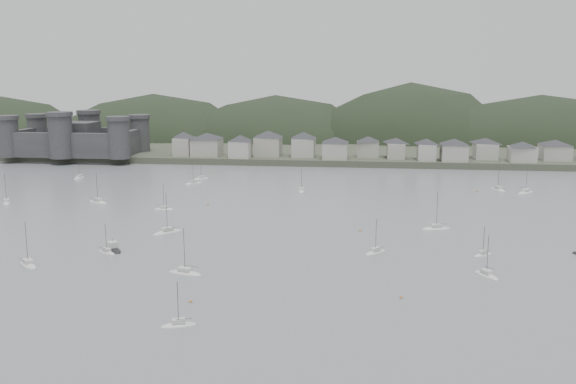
# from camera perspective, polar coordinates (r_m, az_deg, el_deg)

# --- Properties ---
(ground) EXTENTS (900.00, 900.00, 0.00)m
(ground) POSITION_cam_1_polar(r_m,az_deg,el_deg) (129.67, -4.10, -8.77)
(ground) COLOR slate
(ground) RESTS_ON ground
(far_shore_land) EXTENTS (900.00, 250.00, 3.00)m
(far_shore_land) POSITION_cam_1_polar(r_m,az_deg,el_deg) (417.65, 3.70, 4.98)
(far_shore_land) COLOR #383D2D
(far_shore_land) RESTS_ON ground
(forested_ridge) EXTENTS (851.55, 103.94, 102.57)m
(forested_ridge) POSITION_cam_1_polar(r_m,az_deg,el_deg) (393.53, 4.17, 2.75)
(forested_ridge) COLOR black
(forested_ridge) RESTS_ON ground
(castle) EXTENTS (66.00, 43.00, 20.00)m
(castle) POSITION_cam_1_polar(r_m,az_deg,el_deg) (334.03, -18.62, 4.64)
(castle) COLOR #323234
(castle) RESTS_ON far_shore_land
(waterfront_town) EXTENTS (451.48, 28.46, 12.92)m
(waterfront_town) POSITION_cam_1_polar(r_m,az_deg,el_deg) (306.33, 11.98, 4.03)
(waterfront_town) COLOR #9F9D91
(waterfront_town) RESTS_ON far_shore_land
(sailboat_lead) EXTENTS (6.48, 6.38, 9.45)m
(sailboat_lead) POSITION_cam_1_polar(r_m,az_deg,el_deg) (262.35, -7.87, 1.19)
(sailboat_lead) COLOR silver
(sailboat_lead) RESTS_ON ground
(moored_fleet) EXTENTS (268.07, 153.36, 12.70)m
(moored_fleet) POSITION_cam_1_polar(r_m,az_deg,el_deg) (186.10, -4.85, -2.68)
(moored_fleet) COLOR silver
(moored_fleet) RESTS_ON ground
(motor_launch_far) EXTENTS (7.28, 7.32, 3.82)m
(motor_launch_far) POSITION_cam_1_polar(r_m,az_deg,el_deg) (162.24, -15.55, -5.01)
(motor_launch_far) COLOR black
(motor_launch_far) RESTS_ON ground
(mooring_buoys) EXTENTS (93.77, 125.10, 0.70)m
(mooring_buoys) POSITION_cam_1_polar(r_m,az_deg,el_deg) (173.11, 4.44, -3.71)
(mooring_buoys) COLOR #BF7E3F
(mooring_buoys) RESTS_ON ground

